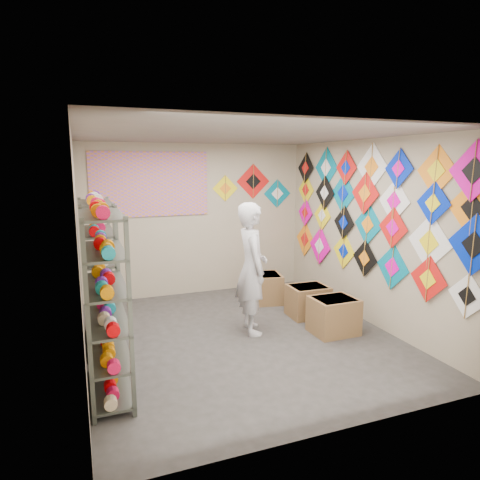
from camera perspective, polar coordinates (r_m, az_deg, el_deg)
name	(u,v)px	position (r m, az deg, el deg)	size (l,w,h in m)	color
ground	(241,337)	(6.01, 0.13, -12.84)	(4.50, 4.50, 0.00)	#322F2C
room_walls	(241,218)	(5.57, 0.14, 2.92)	(4.50, 4.50, 4.50)	tan
shelf_rack_front	(106,305)	(4.54, -17.46, -8.25)	(0.40, 1.10, 1.90)	#4C5147
shelf_rack_back	(99,274)	(5.79, -18.28, -4.34)	(0.40, 1.10, 1.90)	#4C5147
string_spools	(102,280)	(5.13, -17.98, -5.04)	(0.12, 2.36, 0.12)	#FF0E49
kite_wall_display	(370,213)	(6.49, 16.95, 3.51)	(0.05, 4.33, 2.06)	white
back_wall_kites	(254,187)	(8.04, 1.93, 7.07)	(1.57, 0.02, 0.84)	yellow
poster	(150,184)	(7.49, -11.86, 7.28)	(2.00, 0.01, 1.10)	#9553B5
shopkeeper	(252,268)	(5.93, 1.57, -3.80)	(0.52, 0.72, 1.83)	silver
carton_a	(334,316)	(6.20, 12.37, -9.82)	(0.61, 0.51, 0.51)	brown
carton_b	(308,301)	(6.79, 9.04, -8.04)	(0.59, 0.48, 0.48)	brown
carton_c	(265,288)	(7.39, 3.42, -6.40)	(0.51, 0.56, 0.49)	brown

